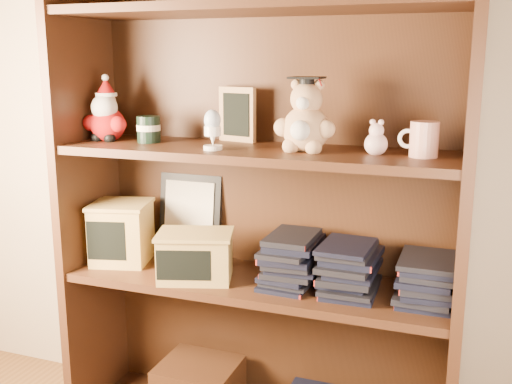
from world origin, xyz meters
TOP-DOWN VIEW (x-y plane):
  - bookcase at (-0.00, 1.36)m, footprint 1.20×0.35m
  - shelf_lower at (-0.00, 1.30)m, footprint 1.14×0.33m
  - shelf_upper at (-0.00, 1.30)m, footprint 1.14×0.33m
  - santa_plush at (-0.50, 1.30)m, footprint 0.15×0.11m
  - teachers_tin at (-0.35, 1.31)m, footprint 0.07×0.07m
  - chalkboard_plaque at (-0.11, 1.42)m, footprint 0.13×0.09m
  - egg_cup at (-0.10, 1.23)m, footprint 0.05×0.05m
  - grad_teddy_bear at (0.15, 1.30)m, footprint 0.17×0.15m
  - pink_figurine at (0.34, 1.30)m, footprint 0.06×0.06m
  - teacher_mug at (0.46, 1.30)m, footprint 0.11×0.07m
  - certificate_frame at (-0.29, 1.44)m, footprint 0.22×0.06m
  - treats_box at (-0.47, 1.30)m, footprint 0.22×0.22m
  - pencils_box at (-0.17, 1.24)m, footprint 0.26×0.22m
  - book_stack_left at (0.11, 1.30)m, footprint 0.14×0.20m
  - book_stack_mid at (0.28, 1.30)m, footprint 0.14×0.20m
  - book_stack_right at (0.50, 1.30)m, footprint 0.14×0.20m

SIDE VIEW (x-z plane):
  - shelf_lower at x=0.00m, z-range 0.53..0.55m
  - book_stack_right at x=0.50m, z-range 0.55..0.68m
  - book_stack_mid at x=0.28m, z-range 0.55..0.69m
  - pencils_box at x=-0.17m, z-range 0.55..0.70m
  - book_stack_left at x=0.11m, z-range 0.55..0.71m
  - treats_box at x=-0.47m, z-range 0.55..0.75m
  - certificate_frame at x=-0.29m, z-range 0.55..0.83m
  - bookcase at x=0.00m, z-range -0.02..1.58m
  - shelf_upper at x=0.00m, z-range 0.93..0.95m
  - pink_figurine at x=0.34m, z-range 0.94..1.04m
  - teachers_tin at x=-0.35m, z-range 0.95..1.03m
  - teacher_mug at x=0.46m, z-range 0.95..1.04m
  - egg_cup at x=-0.10m, z-range 0.95..1.07m
  - santa_plush at x=-0.50m, z-range 0.92..1.13m
  - grad_teddy_bear at x=0.15m, z-range 0.92..1.14m
  - chalkboard_plaque at x=-0.11m, z-range 0.95..1.12m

